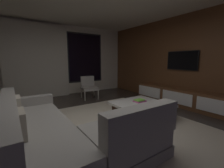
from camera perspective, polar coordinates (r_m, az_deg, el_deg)
name	(u,v)px	position (r m, az deg, el deg)	size (l,w,h in m)	color
floor	(102,131)	(3.05, -3.74, -17.48)	(9.20, 9.20, 0.00)	#332B26
back_wall_with_window	(51,61)	(6.12, -22.00, 8.22)	(6.60, 0.30, 2.70)	beige
media_wall	(192,61)	(5.02, 28.09, 7.85)	(0.12, 7.80, 2.70)	brown
area_rug	(120,128)	(3.15, 2.96, -16.47)	(3.20, 3.80, 0.01)	beige
sectional_couch	(60,134)	(2.45, -19.08, -17.47)	(1.98, 2.50, 0.82)	gray
coffee_table	(141,110)	(3.68, 10.99, -9.73)	(1.16, 1.16, 0.36)	#341B11
book_stack_on_coffee_table	(140,101)	(3.74, 10.40, -6.23)	(0.28, 0.20, 0.06)	#C85998
accent_chair_near_window	(89,86)	(5.49, -8.80, -0.80)	(0.62, 0.64, 0.78)	#B2ADA0
media_console	(182,98)	(4.92, 25.02, -4.85)	(0.46, 3.10, 0.52)	brown
mounted_tv	(182,61)	(5.05, 24.99, 8.07)	(0.05, 0.98, 0.57)	black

